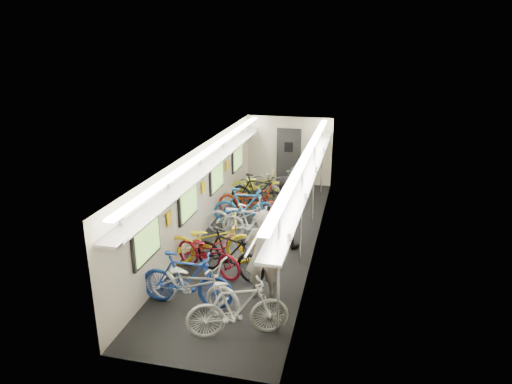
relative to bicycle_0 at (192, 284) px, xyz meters
The scene contains 18 objects.
train_car_shell 4.23m from the bicycle_0, 88.20° to the left, with size 10.00×10.00×10.00m.
bicycle_0 is the anchor object (origin of this frame).
bicycle_1 0.18m from the bicycle_0, 144.98° to the left, with size 0.53×1.89×1.13m, color #19399B.
bicycle_2 1.48m from the bicycle_0, 96.93° to the left, with size 0.63×1.82×0.95m, color maroon.
bicycle_3 1.43m from the bicycle_0, 76.67° to the left, with size 0.52×1.83×1.10m, color black.
bicycle_4 1.87m from the bicycle_0, 97.61° to the left, with size 0.76×2.17×1.14m, color gold.
bicycle_5 3.32m from the bicycle_0, 83.84° to the left, with size 0.46×1.63×0.98m, color silver.
bicycle_6 3.69m from the bicycle_0, 90.44° to the left, with size 0.65×1.86×0.98m, color #B6B6BB.
bicycle_7 4.33m from the bicycle_0, 90.98° to the left, with size 0.50×1.78×1.07m, color #1C63AB.
bicycle_8 4.63m from the bicycle_0, 90.06° to the left, with size 0.72×2.06×1.08m, color maroon.
bicycle_9 5.43m from the bicycle_0, 89.51° to the left, with size 0.53×1.88×1.13m, color black.
bicycle_10 6.47m from the bicycle_0, 91.67° to the left, with size 0.63×1.80×0.95m, color yellow.
bicycle_11 1.23m from the bicycle_0, 29.67° to the right, with size 0.51×1.81×1.09m, color #BABABC.
bicycle_12 6.54m from the bicycle_0, 91.49° to the left, with size 0.59×1.70×0.89m, color slate.
bicycle_14 7.04m from the bicycle_0, 87.52° to the left, with size 0.63×1.81×0.95m, color slate.
passenger_near 1.48m from the bicycle_0, 32.96° to the left, with size 0.68×0.45×1.87m, color gray.
passenger_mid 3.48m from the bicycle_0, 69.51° to the left, with size 0.88×0.69×1.82m, color black.
backpack 2.02m from the bicycle_0, 54.28° to the left, with size 0.26×0.14×0.38m, color #B41223.
Camera 1 is at (2.43, -10.51, 4.99)m, focal length 32.00 mm.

